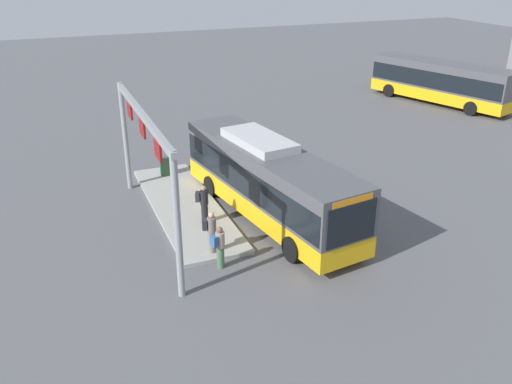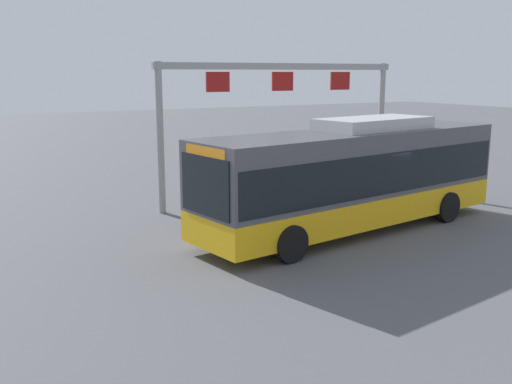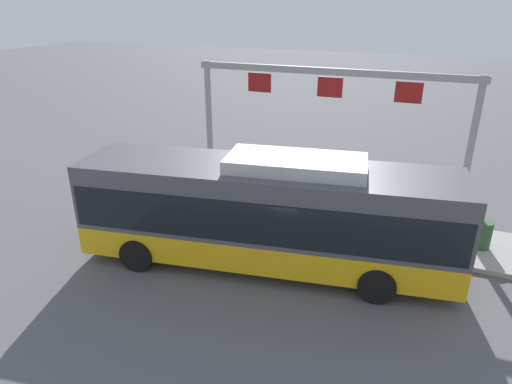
% 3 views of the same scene
% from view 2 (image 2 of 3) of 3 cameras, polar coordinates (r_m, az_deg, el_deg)
% --- Properties ---
extents(ground_plane, '(120.00, 120.00, 0.00)m').
position_cam_2_polar(ground_plane, '(18.55, 9.37, -3.67)').
color(ground_plane, '#56565B').
extents(platform_curb, '(10.00, 2.80, 0.16)m').
position_cam_2_polar(platform_curb, '(22.25, 8.74, -0.87)').
color(platform_curb, '#9E9E99').
rests_on(platform_curb, ground).
extents(bus_main, '(11.09, 4.08, 3.46)m').
position_cam_2_polar(bus_main, '(18.16, 9.57, 1.86)').
color(bus_main, '#EAAD14').
rests_on(bus_main, ground).
extents(person_boarding, '(0.45, 0.59, 1.67)m').
position_cam_2_polar(person_boarding, '(19.42, -4.11, -0.15)').
color(person_boarding, '#476B4C').
rests_on(person_boarding, ground).
extents(person_waiting_near, '(0.44, 0.59, 1.67)m').
position_cam_2_polar(person_waiting_near, '(19.81, -1.66, 0.58)').
color(person_waiting_near, slate).
rests_on(person_waiting_near, platform_curb).
extents(person_waiting_mid, '(0.50, 0.60, 1.67)m').
position_cam_2_polar(person_waiting_mid, '(20.67, 5.01, 1.01)').
color(person_waiting_mid, black).
rests_on(person_waiting_mid, platform_curb).
extents(platform_sign_gantry, '(10.20, 0.24, 5.20)m').
position_cam_2_polar(platform_sign_gantry, '(22.36, 2.59, 8.94)').
color(platform_sign_gantry, gray).
rests_on(platform_sign_gantry, ground).
extents(trash_bin, '(0.52, 0.52, 0.90)m').
position_cam_2_polar(trash_bin, '(24.68, 15.96, 1.30)').
color(trash_bin, '#2D5133').
rests_on(trash_bin, platform_curb).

